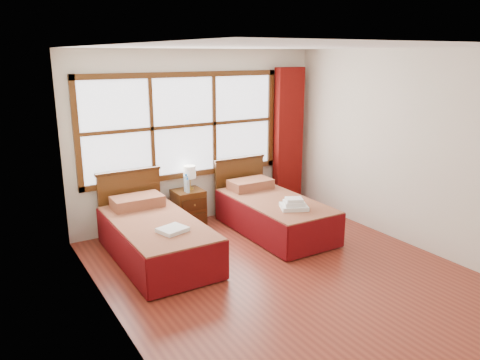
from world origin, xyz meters
TOP-DOWN VIEW (x-y plane):
  - floor at (0.00, 0.00)m, footprint 4.50×4.50m
  - ceiling at (0.00, 0.00)m, footprint 4.50×4.50m
  - wall_back at (0.00, 2.25)m, footprint 4.00×0.00m
  - wall_left at (-2.00, 0.00)m, footprint 0.00×4.50m
  - wall_right at (2.00, 0.00)m, footprint 0.00×4.50m
  - window at (-0.25, 2.21)m, footprint 3.16×0.06m
  - curtain at (1.60, 2.11)m, footprint 0.50×0.16m
  - bed_left at (-1.15, 1.20)m, footprint 0.99×2.01m
  - bed_right at (0.66, 1.20)m, footprint 0.97×1.99m
  - nightstand at (-0.31, 1.99)m, footprint 0.43×0.43m
  - towels_left at (-1.11, 0.71)m, footprint 0.37×0.35m
  - towels_right at (0.65, 0.68)m, footprint 0.45×0.43m
  - lamp at (-0.26, 2.04)m, footprint 0.18×0.18m
  - bottle_near at (-0.36, 1.89)m, footprint 0.06×0.06m
  - bottle_far at (-0.35, 1.96)m, footprint 0.07×0.07m

SIDE VIEW (x-z plane):
  - floor at x=0.00m, z-range 0.00..0.00m
  - bed_right at x=0.66m, z-range -0.18..0.75m
  - nightstand at x=-0.31m, z-range 0.00..0.57m
  - bed_left at x=-1.15m, z-range -0.19..0.77m
  - towels_left at x=-1.11m, z-range 0.51..0.56m
  - towels_right at x=0.65m, z-range 0.48..0.63m
  - bottle_near at x=-0.36m, z-range 0.56..0.79m
  - bottle_far at x=-0.35m, z-range 0.56..0.82m
  - lamp at x=-0.26m, z-range 0.65..1.00m
  - curtain at x=1.60m, z-range 0.02..2.32m
  - wall_back at x=0.00m, z-range -0.70..3.30m
  - wall_left at x=-2.00m, z-range -0.95..3.55m
  - wall_right at x=2.00m, z-range -0.95..3.55m
  - window at x=-0.25m, z-range 0.72..2.28m
  - ceiling at x=0.00m, z-range 2.60..2.60m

